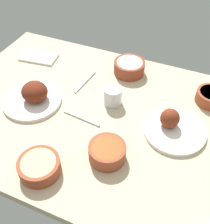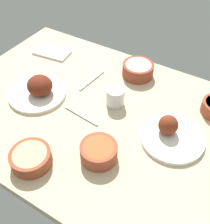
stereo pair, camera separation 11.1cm
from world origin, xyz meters
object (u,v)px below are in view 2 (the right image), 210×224
plate_far_side (39,90)px  plate_near_viewer (171,134)px  fork_loose (81,116)px  spoon_loose (92,80)px  bowl_soup (99,151)px  water_tumbler (116,97)px  bowl_cream (138,69)px  folded_napkin (52,52)px  bowl_pasta (31,158)px

plate_far_side → plate_near_viewer: bearing=7.0°
fork_loose → spoon_loose: size_ratio=0.97×
bowl_soup → water_tumbler: 28.67cm
bowl_cream → folded_napkin: 48.15cm
bowl_pasta → water_tumbler: 42.99cm
plate_far_side → bowl_soup: 43.14cm
water_tumbler → spoon_loose: water_tumbler is taller
bowl_cream → fork_loose: (-7.58, -36.98, -3.02)cm
plate_near_viewer → water_tumbler: plate_near_viewer is taller
folded_napkin → bowl_soup: bearing=-37.4°
bowl_pasta → folded_napkin: size_ratio=0.77×
bowl_pasta → spoon_loose: 50.10cm
bowl_cream → bowl_soup: size_ratio=1.11×
bowl_soup → fork_loose: bowl_soup is taller
fork_loose → water_tumbler: bearing=64.3°
bowl_pasta → water_tumbler: (10.49, 41.68, 1.04)cm
plate_far_side → bowl_pasta: plate_far_side is taller
water_tumbler → folded_napkin: (-48.69, 16.30, -3.35)cm
bowl_pasta → plate_far_side: bearing=126.8°
folded_napkin → spoon_loose: size_ratio=1.05×
plate_near_viewer → bowl_cream: (-28.19, 28.53, 1.18)cm
bowl_pasta → spoon_loose: (-6.97, 49.55, -2.51)cm
plate_far_side → bowl_pasta: bearing=-53.2°
plate_far_side → spoon_loose: bearing=54.6°
plate_near_viewer → folded_napkin: size_ratio=1.31×
plate_near_viewer → bowl_cream: size_ratio=1.65×
water_tumbler → folded_napkin: 51.45cm
spoon_loose → water_tumbler: bearing=71.9°
plate_far_side → bowl_soup: (40.58, -14.62, 0.10)cm
fork_loose → spoon_loose: same height
plate_far_side → water_tumbler: 34.55cm
spoon_loose → bowl_soup: bearing=42.5°
plate_far_side → water_tumbler: size_ratio=3.21×
bowl_cream → plate_near_viewer: bearing=-45.3°
bowl_cream → water_tumbler: bearing=-87.3°
bowl_soup → spoon_loose: (-25.94, 35.24, -2.91)cm
bowl_soup → folded_napkin: bowl_soup is taller
bowl_pasta → spoon_loose: size_ratio=0.81×
water_tumbler → fork_loose: water_tumbler is taller
plate_far_side → spoon_loose: (14.64, 20.62, -2.81)cm
folded_napkin → spoon_loose: folded_napkin is taller
fork_loose → plate_near_viewer: bearing=19.4°
plate_near_viewer → spoon_loose: plate_near_viewer is taller
bowl_cream → fork_loose: size_ratio=0.86×
plate_far_side → bowl_cream: bearing=49.1°
plate_near_viewer → bowl_pasta: 52.15cm
bowl_pasta → plate_near_viewer: bearing=43.9°
plate_far_side → water_tumbler: plate_far_side is taller
fork_loose → spoon_loose: bearing=118.0°
spoon_loose → bowl_pasta: bearing=14.1°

